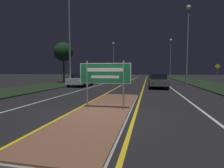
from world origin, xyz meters
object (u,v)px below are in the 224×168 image
car_receding_0 (158,81)px  car_receding_1 (155,78)px  streetlight_right_far (171,52)px  car_approaching_0 (81,80)px  streetlight_left_near (69,18)px  highway_sign (105,75)px  warning_sign (217,72)px  streetlight_right_near (188,35)px  streetlight_left_far (113,55)px

car_receding_0 → car_receding_1: bearing=90.1°
streetlight_right_far → car_approaching_0: size_ratio=2.08×
streetlight_left_near → streetlight_right_far: size_ratio=1.26×
car_receding_1 → car_approaching_0: 12.34m
car_receding_1 → car_approaching_0: (-8.56, -8.88, 0.03)m
highway_sign → car_receding_0: bearing=75.5°
warning_sign → car_approaching_0: bearing=-167.3°
car_approaching_0 → warning_sign: warning_sign is taller
car_receding_1 → streetlight_right_near: bearing=-57.2°
streetlight_right_near → streetlight_right_far: (0.21, 18.23, -0.11)m
streetlight_left_far → car_receding_1: 18.00m
car_receding_0 → car_receding_1: (-0.02, 9.46, -0.06)m
highway_sign → streetlight_right_near: bearing=67.0°
car_receding_0 → streetlight_right_near: bearing=48.7°
car_receding_0 → warning_sign: 8.03m
streetlight_right_far → warning_sign: (3.17, -18.16, -4.32)m
car_receding_1 → car_approaching_0: size_ratio=1.02×
streetlight_left_near → streetlight_left_far: bearing=90.8°
highway_sign → streetlight_right_far: (6.54, 33.17, 4.34)m
streetlight_right_near → car_approaching_0: (-12.08, -3.41, -5.28)m
car_approaching_0 → streetlight_left_near: bearing=-107.1°
streetlight_left_far → warning_sign: streetlight_left_far is taller
streetlight_right_near → streetlight_right_far: 18.24m
streetlight_left_far → car_approaching_0: streetlight_left_far is taller
streetlight_left_near → streetlight_right_far: 26.65m
car_receding_0 → car_receding_1: 9.46m
streetlight_left_near → car_receding_1: (9.08, 10.57, -6.54)m
car_receding_0 → car_approaching_0: bearing=176.2°
highway_sign → streetlight_right_near: 16.82m
streetlight_left_near → car_receding_0: 11.23m
streetlight_right_far → warning_sign: size_ratio=3.47×
streetlight_right_near → car_receding_0: bearing=-131.3°
streetlight_left_far → streetlight_right_near: (12.96, -19.96, 0.31)m
streetlight_left_near → car_receding_1: 15.39m
highway_sign → car_receding_0: (2.83, 10.94, -0.80)m
streetlight_right_far → car_approaching_0: streetlight_right_far is taller
highway_sign → warning_sign: bearing=57.1°
streetlight_right_near → car_receding_1: streetlight_right_near is taller
car_approaching_0 → highway_sign: bearing=-63.5°
car_receding_0 → warning_sign: (6.88, 4.06, 0.82)m
highway_sign → warning_sign: warning_sign is taller
highway_sign → streetlight_left_far: streetlight_left_far is taller
highway_sign → streetlight_right_near: (6.33, 14.93, 4.45)m
streetlight_left_far → streetlight_right_near: size_ratio=0.92×
warning_sign → streetlight_right_far: bearing=99.9°
streetlight_left_far → streetlight_right_near: streetlight_right_near is taller
streetlight_left_far → car_approaching_0: size_ratio=2.06×
streetlight_left_far → car_receding_1: streetlight_left_far is taller
streetlight_left_far → car_receding_0: 26.22m
streetlight_left_near → car_approaching_0: streetlight_left_near is taller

